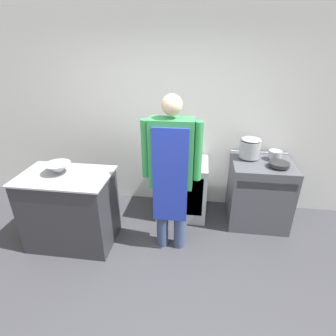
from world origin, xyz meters
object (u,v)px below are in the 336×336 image
at_px(stove, 259,192).
at_px(sauce_pot, 275,154).
at_px(stock_pot, 250,147).
at_px(saute_pan, 279,164).
at_px(fridge_unit, 182,188).
at_px(person_cook, 171,169).
at_px(mixing_bowl, 58,168).

relative_size(stove, sauce_pot, 5.43).
bearing_deg(stock_pot, saute_pan, -35.85).
relative_size(saute_pan, sauce_pot, 1.49).
distance_m(fridge_unit, person_cook, 0.98).
bearing_deg(saute_pan, mixing_bowl, -167.05).
height_order(stove, sauce_pot, sauce_pot).
relative_size(stove, fridge_unit, 1.12).
distance_m(stove, mixing_bowl, 2.56).
bearing_deg(stove, saute_pan, -37.25).
bearing_deg(saute_pan, person_cook, -156.28).
distance_m(fridge_unit, stock_pot, 1.08).
height_order(person_cook, saute_pan, person_cook).
distance_m(stock_pot, sauce_pot, 0.34).
bearing_deg(fridge_unit, person_cook, -95.77).
height_order(mixing_bowl, sauce_pot, mixing_bowl).
height_order(stove, person_cook, person_cook).
bearing_deg(saute_pan, stove, 142.75).
height_order(mixing_bowl, saute_pan, mixing_bowl).
height_order(saute_pan, sauce_pot, sauce_pot).
distance_m(fridge_unit, sauce_pot, 1.32).
xyz_separation_m(mixing_bowl, stock_pot, (2.23, 0.83, 0.05)).
relative_size(stock_pot, saute_pan, 1.08).
bearing_deg(stove, mixing_bowl, -163.64).
xyz_separation_m(person_cook, mixing_bowl, (-1.29, -0.03, -0.07)).
bearing_deg(saute_pan, stock_pot, 144.15).
relative_size(mixing_bowl, saute_pan, 1.16).
xyz_separation_m(fridge_unit, saute_pan, (1.19, -0.18, 0.53)).
relative_size(person_cook, saute_pan, 7.40).
bearing_deg(stock_pot, fridge_unit, -175.89).
xyz_separation_m(stove, fridge_unit, (-1.04, 0.06, -0.04)).
xyz_separation_m(mixing_bowl, sauce_pot, (2.56, 0.83, -0.03)).
distance_m(person_cook, sauce_pot, 1.50).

